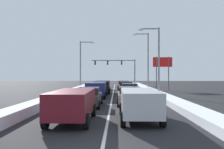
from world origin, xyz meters
TOP-DOWN VIEW (x-y plane):
  - ground_plane at (0.00, 20.26)m, footprint 131.70×131.70m
  - lane_stripe_between_right_lane_and_center_lane at (-0.00, 25.33)m, footprint 0.14×55.72m
  - snow_bank_right_shoulder at (5.30, 25.33)m, footprint 1.50×55.72m
  - snow_bank_left_shoulder at (-5.30, 25.33)m, footprint 1.25×55.72m
  - suv_silver_right_lane_nearest at (1.75, 6.68)m, footprint 2.16×4.90m
  - sedan_tan_right_lane_second at (1.52, 13.32)m, footprint 2.00×4.50m
  - sedan_green_right_lane_third at (1.94, 20.27)m, footprint 2.00×4.50m
  - sedan_red_right_lane_fourth at (1.76, 26.63)m, footprint 2.00×4.50m
  - sedan_gray_right_lane_fifth at (1.61, 32.42)m, footprint 2.00×4.50m
  - suv_maroon_center_lane_nearest at (-1.88, 6.16)m, footprint 2.16×4.90m
  - sedan_charcoal_center_lane_second at (-1.73, 12.24)m, footprint 2.00×4.50m
  - suv_navy_center_lane_third at (-1.72, 19.36)m, footprint 2.16×4.90m
  - suv_black_center_lane_fourth at (-1.49, 25.31)m, footprint 2.16×4.90m
  - sedan_white_center_lane_fifth at (-1.71, 32.36)m, footprint 2.00×4.50m
  - traffic_light_gantry at (1.18, 50.64)m, footprint 10.60×0.47m
  - street_lamp_right_near at (5.36, 22.79)m, footprint 2.66×0.36m
  - street_lamp_right_mid at (5.43, 32.92)m, footprint 2.66×0.36m
  - street_lamp_left_mid at (-5.59, 35.06)m, footprint 2.66×0.36m
  - roadside_sign_right at (8.10, 32.65)m, footprint 3.20×0.16m

SIDE VIEW (x-z plane):
  - ground_plane at x=0.00m, z-range 0.00..0.00m
  - lane_stripe_between_right_lane_and_center_lane at x=0.00m, z-range 0.00..0.01m
  - snow_bank_right_shoulder at x=5.30m, z-range 0.00..0.47m
  - snow_bank_left_shoulder at x=-5.30m, z-range 0.00..0.62m
  - sedan_tan_right_lane_second at x=1.52m, z-range 0.01..1.52m
  - sedan_green_right_lane_third at x=1.94m, z-range 0.01..1.52m
  - sedan_red_right_lane_fourth at x=1.76m, z-range 0.01..1.52m
  - sedan_gray_right_lane_fifth at x=1.61m, z-range 0.01..1.52m
  - sedan_charcoal_center_lane_second at x=-1.73m, z-range 0.01..1.52m
  - sedan_white_center_lane_fifth at x=-1.71m, z-range 0.01..1.52m
  - suv_silver_right_lane_nearest at x=1.75m, z-range 0.18..1.85m
  - suv_maroon_center_lane_nearest at x=-1.88m, z-range 0.18..1.85m
  - suv_navy_center_lane_third at x=-1.72m, z-range 0.18..1.85m
  - suv_black_center_lane_fourth at x=-1.49m, z-range 0.18..1.85m
  - roadside_sign_right at x=8.10m, z-range 1.27..6.77m
  - traffic_light_gantry at x=1.18m, z-range 1.62..7.82m
  - street_lamp_right_near at x=5.36m, z-range 0.81..9.18m
  - street_lamp_left_mid at x=-5.59m, z-range 0.81..9.24m
  - street_lamp_right_mid at x=5.43m, z-range 0.83..10.31m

